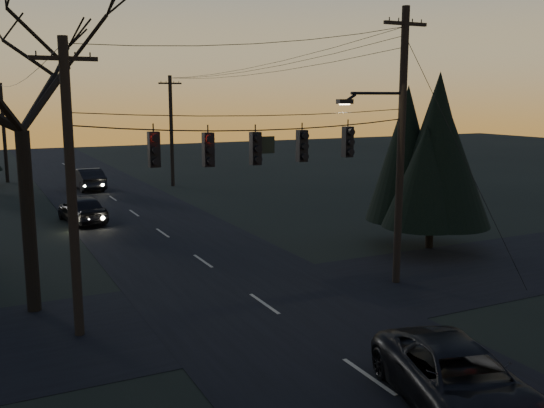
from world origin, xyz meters
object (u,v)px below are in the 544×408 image
utility_pole_right (396,282)px  bare_tree_left (16,53)px  utility_pole_far_l (8,182)px  utility_pole_left (80,335)px  sedan_oncoming_b (88,179)px  utility_pole_far_r (173,186)px  sedan_oncoming_a (82,209)px  evergreen_right (433,153)px  suv_near (459,381)px

utility_pole_right → bare_tree_left: bare_tree_left is taller
utility_pole_far_l → utility_pole_left: bearing=-90.0°
sedan_oncoming_b → utility_pole_left: bearing=76.4°
utility_pole_far_r → bare_tree_left: size_ratio=0.73×
utility_pole_right → sedan_oncoming_a: (-8.70, 16.55, 0.77)m
utility_pole_right → utility_pole_far_l: utility_pole_right is taller
utility_pole_right → sedan_oncoming_b: (-6.30, 28.93, 0.80)m
utility_pole_far_l → evergreen_right: 36.49m
utility_pole_left → utility_pole_far_l: 36.00m
utility_pole_right → bare_tree_left: bearing=167.5°
utility_pole_far_l → suv_near: bearing=-81.3°
utility_pole_right → sedan_oncoming_b: bearing=102.3°
evergreen_right → sedan_oncoming_a: bearing=135.9°
bare_tree_left → evergreen_right: (17.16, 0.82, -3.76)m
utility_pole_left → utility_pole_far_r: same height
evergreen_right → sedan_oncoming_a: 18.98m
evergreen_right → sedan_oncoming_a: size_ratio=1.69×
utility_pole_far_r → suv_near: 36.56m
utility_pole_left → sedan_oncoming_b: bearing=79.8°
utility_pole_far_l → sedan_oncoming_a: bearing=-81.8°
utility_pole_left → suv_near: 10.71m
bare_tree_left → utility_pole_left: bearing=-70.4°
utility_pole_left → sedan_oncoming_a: 16.80m
utility_pole_right → utility_pole_far_l: size_ratio=1.25×
utility_pole_right → utility_pole_far_l: 37.79m
utility_pole_right → sedan_oncoming_a: 18.71m
utility_pole_far_l → bare_tree_left: size_ratio=0.68×
utility_pole_far_l → evergreen_right: (16.18, -32.41, 4.41)m
utility_pole_left → evergreen_right: size_ratio=1.11×
utility_pole_far_l → evergreen_right: size_ratio=1.05×
sedan_oncoming_a → utility_pole_left: bearing=73.5°
utility_pole_left → bare_tree_left: bearing=109.6°
evergreen_right → sedan_oncoming_a: evergreen_right is taller
sedan_oncoming_b → utility_pole_far_r: bearing=168.2°
utility_pole_far_l → sedan_oncoming_a: 19.67m
evergreen_right → sedan_oncoming_a: (-13.38, 12.96, -3.64)m
utility_pole_far_r → utility_pole_far_l: bearing=145.2°
sedan_oncoming_a → suv_near: bearing=92.3°
suv_near → sedan_oncoming_a: size_ratio=1.15×
sedan_oncoming_a → utility_pole_right: bearing=110.8°
suv_near → sedan_oncoming_a: 25.12m
utility_pole_right → evergreen_right: (4.68, 3.59, 4.41)m
utility_pole_right → bare_tree_left: (-12.48, 2.77, 8.17)m
bare_tree_left → sedan_oncoming_a: 16.09m
sedan_oncoming_a → sedan_oncoming_b: size_ratio=0.93×
utility_pole_right → sedan_oncoming_a: bearing=117.7°
utility_pole_left → sedan_oncoming_a: utility_pole_left is taller
suv_near → utility_pole_far_l: bearing=113.4°
evergreen_right → bare_tree_left: bearing=-177.3°
utility_pole_far_r → bare_tree_left: bearing=-116.3°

